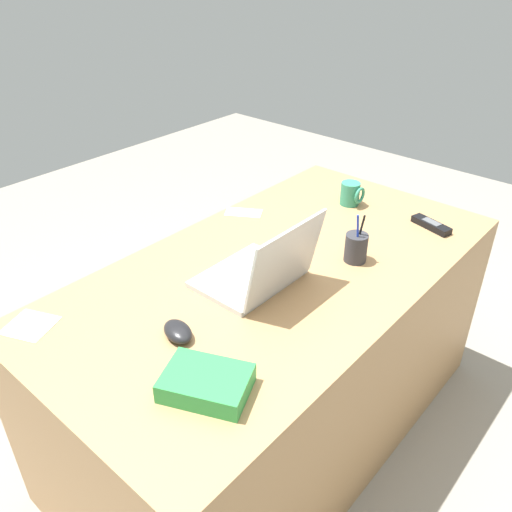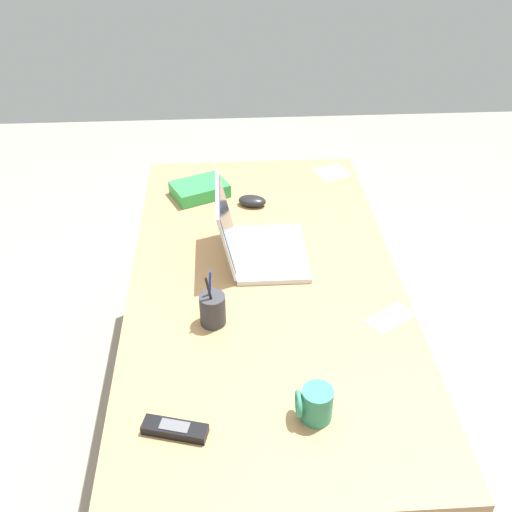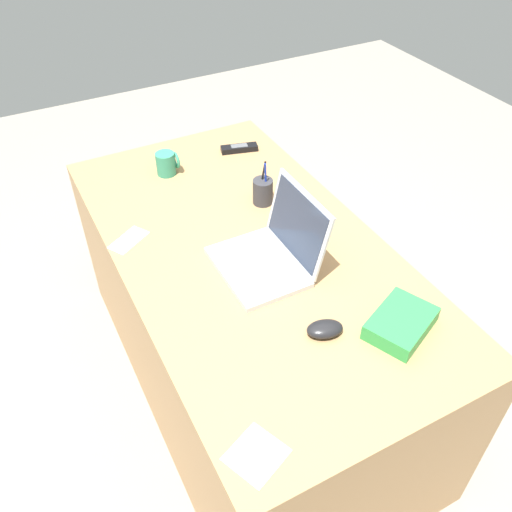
{
  "view_description": "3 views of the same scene",
  "coord_description": "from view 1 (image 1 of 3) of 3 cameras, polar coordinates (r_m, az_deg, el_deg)",
  "views": [
    {
      "loc": [
        1.11,
        0.88,
        1.64
      ],
      "look_at": [
        0.1,
        -0.01,
        0.82
      ],
      "focal_mm": 36.78,
      "sensor_mm": 36.0,
      "label": 1
    },
    {
      "loc": [
        -1.46,
        0.12,
        1.87
      ],
      "look_at": [
        0.05,
        0.03,
        0.78
      ],
      "focal_mm": 41.5,
      "sensor_mm": 36.0,
      "label": 2
    },
    {
      "loc": [
        1.24,
        -0.62,
        1.89
      ],
      "look_at": [
        0.09,
        -0.02,
        0.76
      ],
      "focal_mm": 37.96,
      "sensor_mm": 36.0,
      "label": 3
    }
  ],
  "objects": [
    {
      "name": "ground_plane",
      "position": [
        2.17,
        1.96,
        -17.7
      ],
      "size": [
        6.0,
        6.0,
        0.0
      ],
      "primitive_type": "plane",
      "color": "gray"
    },
    {
      "name": "desk",
      "position": [
        1.91,
        2.15,
        -10.51
      ],
      "size": [
        1.6,
        0.84,
        0.73
      ],
      "primitive_type": "cube",
      "color": "tan",
      "rests_on": "ground"
    },
    {
      "name": "laptop",
      "position": [
        1.57,
        0.41,
        -1.7
      ],
      "size": [
        0.31,
        0.29,
        0.24
      ],
      "color": "silver",
      "rests_on": "desk"
    },
    {
      "name": "computer_mouse",
      "position": [
        1.41,
        -8.5,
        -8.11
      ],
      "size": [
        0.09,
        0.12,
        0.04
      ],
      "primitive_type": "ellipsoid",
      "rotation": [
        0.0,
        0.0,
        -0.28
      ],
      "color": "black",
      "rests_on": "desk"
    },
    {
      "name": "coffee_mug_white",
      "position": [
        2.1,
        10.28,
        6.68
      ],
      "size": [
        0.07,
        0.09,
        0.09
      ],
      "color": "#338C6B",
      "rests_on": "desk"
    },
    {
      "name": "cordless_phone",
      "position": [
        2.01,
        18.51,
        3.23
      ],
      "size": [
        0.08,
        0.16,
        0.03
      ],
      "color": "black",
      "rests_on": "desk"
    },
    {
      "name": "pen_holder",
      "position": [
        1.73,
        10.82,
        0.92
      ],
      "size": [
        0.07,
        0.07,
        0.17
      ],
      "color": "#333338",
      "rests_on": "desk"
    },
    {
      "name": "snack_bag",
      "position": [
        1.25,
        -5.43,
        -13.59
      ],
      "size": [
        0.21,
        0.24,
        0.05
      ],
      "primitive_type": "cube",
      "rotation": [
        0.0,
        0.0,
        0.42
      ],
      "color": "green",
      "rests_on": "desk"
    },
    {
      "name": "paper_note_near_laptop",
      "position": [
        1.57,
        -23.34,
        -6.95
      ],
      "size": [
        0.15,
        0.16,
        0.0
      ],
      "primitive_type": "cube",
      "rotation": [
        0.0,
        0.0,
        0.4
      ],
      "color": "white",
      "rests_on": "desk"
    },
    {
      "name": "paper_note_left",
      "position": [
        2.02,
        -1.36,
        4.74
      ],
      "size": [
        0.13,
        0.16,
        0.0
      ],
      "primitive_type": "cube",
      "rotation": [
        0.0,
        0.0,
        0.56
      ],
      "color": "white",
      "rests_on": "desk"
    }
  ]
}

